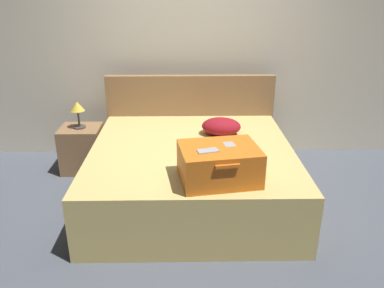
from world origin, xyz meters
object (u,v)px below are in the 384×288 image
(hard_case_large, at_px, (219,163))
(pillow_near_headboard, at_px, (221,126))
(nightstand, at_px, (82,149))
(table_lamp, at_px, (77,109))
(bed, at_px, (192,174))

(hard_case_large, xyz_separation_m, pillow_near_headboard, (0.11, 0.99, -0.06))
(nightstand, distance_m, table_lamp, 0.47)
(hard_case_large, height_order, pillow_near_headboard, hard_case_large)
(hard_case_large, distance_m, nightstand, 2.00)
(pillow_near_headboard, bearing_deg, hard_case_large, -96.05)
(hard_case_large, distance_m, pillow_near_headboard, 1.00)
(pillow_near_headboard, relative_size, nightstand, 0.78)
(nightstand, height_order, table_lamp, table_lamp)
(bed, height_order, hard_case_large, hard_case_large)
(bed, distance_m, table_lamp, 1.48)
(table_lamp, bearing_deg, pillow_near_headboard, -12.56)
(hard_case_large, bearing_deg, bed, 98.19)
(table_lamp, bearing_deg, nightstand, 90.00)
(nightstand, bearing_deg, bed, -29.59)
(hard_case_large, bearing_deg, pillow_near_headboard, 74.66)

